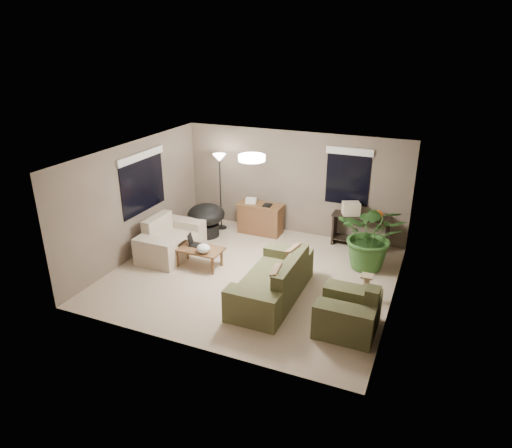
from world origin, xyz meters
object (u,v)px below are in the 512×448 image
at_px(main_sofa, 274,283).
at_px(houseplant, 372,242).
at_px(armchair, 349,314).
at_px(console_table, 360,229).
at_px(floor_lamp, 220,167).
at_px(coffee_table, 199,251).
at_px(desk, 260,219).
at_px(cat_scratching_post, 366,289).
at_px(papasan_chair, 206,218).
at_px(loveseat, 170,242).

relative_size(main_sofa, houseplant, 1.47).
xyz_separation_m(main_sofa, armchair, (1.49, -0.45, 0.00)).
height_order(console_table, floor_lamp, floor_lamp).
distance_m(armchair, coffee_table, 3.52).
distance_m(desk, console_table, 2.41).
bearing_deg(cat_scratching_post, desk, 144.71).
xyz_separation_m(coffee_table, floor_lamp, (-0.54, 2.06, 1.24)).
bearing_deg(floor_lamp, papasan_chair, -100.27).
xyz_separation_m(loveseat, desk, (1.39, 1.88, 0.08)).
bearing_deg(armchair, desk, 132.37).
xyz_separation_m(loveseat, houseplant, (4.21, 1.06, 0.28)).
height_order(armchair, houseplant, houseplant).
bearing_deg(papasan_chair, coffee_table, -66.71).
bearing_deg(coffee_table, floor_lamp, 104.62).
bearing_deg(coffee_table, console_table, 38.75).
bearing_deg(main_sofa, console_table, 70.63).
xyz_separation_m(loveseat, armchair, (4.27, -1.28, 0.00)).
bearing_deg(console_table, desk, -175.82).
relative_size(coffee_table, console_table, 0.77).
relative_size(console_table, floor_lamp, 0.68).
height_order(papasan_chair, houseplant, houseplant).
distance_m(loveseat, armchair, 4.46).
relative_size(coffee_table, desk, 0.91).
relative_size(coffee_table, houseplant, 0.67).
relative_size(armchair, coffee_table, 1.00).
xyz_separation_m(desk, cat_scratching_post, (2.97, -2.11, -0.16)).
relative_size(armchair, cat_scratching_post, 2.00).
height_order(main_sofa, console_table, main_sofa).
bearing_deg(armchair, floor_lamp, 141.95).
xyz_separation_m(armchair, houseplant, (-0.06, 2.34, 0.28)).
bearing_deg(console_table, armchair, -81.91).
bearing_deg(desk, floor_lamp, -174.78).
height_order(main_sofa, cat_scratching_post, main_sofa).
height_order(armchair, desk, armchair).
distance_m(papasan_chair, floor_lamp, 1.27).
bearing_deg(cat_scratching_post, floor_lamp, 153.36).
height_order(console_table, papasan_chair, papasan_chair).
xyz_separation_m(desk, papasan_chair, (-1.14, -0.67, 0.09)).
bearing_deg(houseplant, papasan_chair, 177.83).
distance_m(loveseat, houseplant, 4.35).
height_order(desk, console_table, same).
bearing_deg(desk, houseplant, -16.14).
relative_size(loveseat, desk, 1.45).
bearing_deg(cat_scratching_post, console_table, 103.99).
xyz_separation_m(papasan_chair, houseplant, (3.96, -0.15, 0.12)).
height_order(loveseat, papasan_chair, loveseat).
bearing_deg(loveseat, console_table, 28.39).
bearing_deg(console_table, floor_lamp, -175.50).
relative_size(main_sofa, console_table, 1.69).
bearing_deg(houseplant, loveseat, -165.85).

